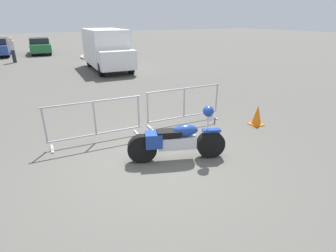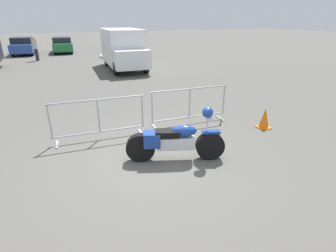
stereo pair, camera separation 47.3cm
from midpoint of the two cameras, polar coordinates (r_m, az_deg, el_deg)
The scene contains 10 objects.
ground_plane at distance 5.73m, azimuth -0.52°, elevation -7.99°, with size 120.00×120.00×0.00m, color #54514C.
motorcycle at distance 5.64m, azimuth 4.07°, elevation -3.22°, with size 2.06×0.93×1.21m.
crowd_barrier_near at distance 6.75m, azimuth -12.91°, elevation 1.53°, with size 2.36×0.59×1.07m.
crowd_barrier_far at distance 7.64m, azimuth 6.49°, elevation 4.42°, with size 2.36×0.59×1.07m.
delivery_van at distance 16.63m, azimuth -8.92°, elevation 16.46°, with size 2.25×5.11×2.31m.
parked_car_blue at distance 26.43m, azimuth -28.55°, elevation 15.12°, with size 1.92×4.26×1.42m.
parked_car_green at distance 26.34m, azimuth -21.53°, elevation 16.14°, with size 1.83×4.05×1.35m.
pedestrian at distance 21.83m, azimuth -26.31°, elevation 15.03°, with size 0.47×0.47×1.69m.
planter_island at distance 22.48m, azimuth -8.88°, elevation 15.73°, with size 4.23×4.23×1.23m.
traffic_cone at distance 7.93m, azimuth 21.90°, elevation 1.53°, with size 0.34×0.34×0.59m.
Camera 2 is at (-1.77, -4.63, 2.90)m, focal length 28.00 mm.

